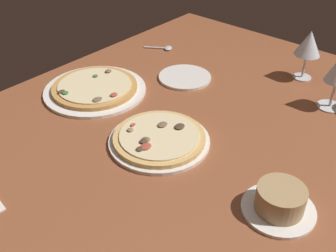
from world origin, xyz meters
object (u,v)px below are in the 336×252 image
(wine_glass_near, at_px, (309,44))
(spoon, at_px, (165,48))
(pizza_side, at_px, (95,88))
(ramekin_on_saucer, at_px, (280,202))
(pizza_main, at_px, (159,139))
(side_plate, at_px, (185,77))

(wine_glass_near, xyz_separation_m, spoon, (0.13, -0.50, -0.12))
(pizza_side, relative_size, ramekin_on_saucer, 2.02)
(ramekin_on_saucer, bearing_deg, wine_glass_near, -158.78)
(wine_glass_near, relative_size, spoon, 1.60)
(ramekin_on_saucer, relative_size, wine_glass_near, 0.96)
(pizza_side, bearing_deg, pizza_main, 79.02)
(pizza_main, bearing_deg, side_plate, -151.68)
(side_plate, distance_m, spoon, 0.25)
(spoon, bearing_deg, ramekin_on_saucer, 57.61)
(pizza_side, height_order, spoon, pizza_side)
(pizza_main, distance_m, side_plate, 0.36)
(wine_glass_near, bearing_deg, spoon, -75.56)
(pizza_main, xyz_separation_m, spoon, (-0.45, -0.38, -0.01))
(wine_glass_near, bearing_deg, side_plate, -48.27)
(pizza_side, bearing_deg, side_plate, 148.03)
(pizza_main, height_order, wine_glass_near, wine_glass_near)
(pizza_main, height_order, side_plate, pizza_main)
(pizza_main, distance_m, ramekin_on_saucer, 0.35)
(side_plate, bearing_deg, pizza_side, -31.97)
(pizza_main, bearing_deg, pizza_side, -100.98)
(side_plate, bearing_deg, pizza_main, 28.32)
(pizza_main, xyz_separation_m, wine_glass_near, (-0.58, 0.12, 0.11))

